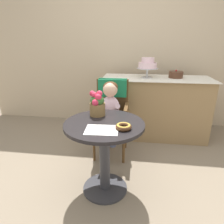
% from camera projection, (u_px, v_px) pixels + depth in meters
% --- Properties ---
extents(ground_plane, '(8.00, 8.00, 0.00)m').
position_uv_depth(ground_plane, '(105.00, 188.00, 2.00)').
color(ground_plane, gray).
extents(back_wall, '(4.80, 0.10, 2.70)m').
position_uv_depth(back_wall, '(122.00, 44.00, 3.27)').
color(back_wall, '#C1AD8E').
rests_on(back_wall, ground).
extents(cafe_table, '(0.72, 0.72, 0.72)m').
position_uv_depth(cafe_table, '(105.00, 144.00, 1.83)').
color(cafe_table, black).
rests_on(cafe_table, ground).
extents(wicker_chair, '(0.42, 0.45, 0.95)m').
position_uv_depth(wicker_chair, '(112.00, 105.00, 2.49)').
color(wicker_chair, brown).
rests_on(wicker_chair, ground).
extents(seated_child, '(0.27, 0.32, 0.73)m').
position_uv_depth(seated_child, '(110.00, 106.00, 2.33)').
color(seated_child, silver).
rests_on(seated_child, ground).
extents(paper_napkin, '(0.28, 0.22, 0.00)m').
position_uv_depth(paper_napkin, '(102.00, 130.00, 1.61)').
color(paper_napkin, white).
rests_on(paper_napkin, cafe_table).
extents(donut_front, '(0.13, 0.13, 0.04)m').
position_uv_depth(donut_front, '(124.00, 126.00, 1.63)').
color(donut_front, '#4C2D19').
rests_on(donut_front, cafe_table).
extents(flower_vase, '(0.15, 0.16, 0.24)m').
position_uv_depth(flower_vase, '(97.00, 104.00, 1.90)').
color(flower_vase, brown).
rests_on(flower_vase, cafe_table).
extents(display_counter, '(1.56, 0.62, 0.90)m').
position_uv_depth(display_counter, '(155.00, 107.00, 2.99)').
color(display_counter, '#93754C').
rests_on(display_counter, ground).
extents(tiered_cake_stand, '(0.30, 0.30, 0.28)m').
position_uv_depth(tiered_cake_stand, '(148.00, 65.00, 2.79)').
color(tiered_cake_stand, silver).
rests_on(tiered_cake_stand, display_counter).
extents(round_layer_cake, '(0.20, 0.20, 0.11)m').
position_uv_depth(round_layer_cake, '(176.00, 75.00, 2.83)').
color(round_layer_cake, '#4C2D1E').
rests_on(round_layer_cake, display_counter).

